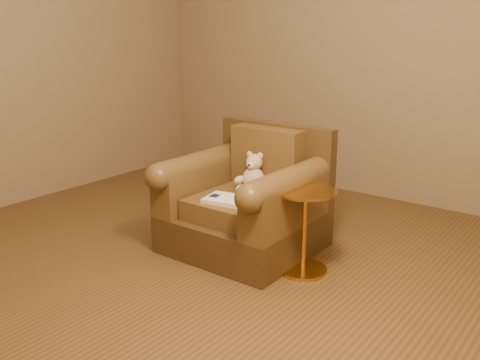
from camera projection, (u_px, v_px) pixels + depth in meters
The scene contains 5 objects.
floor at pixel (196, 262), 3.41m from camera, with size 4.00×4.00×0.00m, color brown.
armchair at pixel (248, 203), 3.57m from camera, with size 0.89×0.85×0.80m.
teddy_bear at pixel (253, 176), 3.58m from camera, with size 0.19×0.22×0.26m.
guidebook at pixel (232, 200), 3.35m from camera, with size 0.37×0.26×0.03m.
side_table at pixel (304, 228), 3.20m from camera, with size 0.38×0.38×0.53m.
Camera 1 is at (2.12, -2.32, 1.45)m, focal length 40.00 mm.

